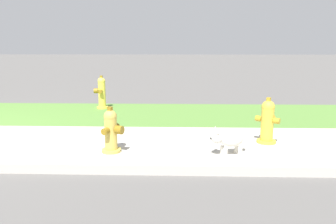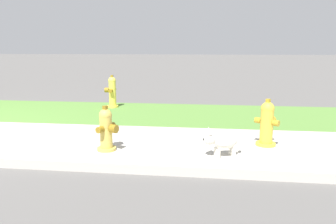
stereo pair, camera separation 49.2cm
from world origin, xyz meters
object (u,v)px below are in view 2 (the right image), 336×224
object	(u,v)px
fire_hydrant_mid_block	(106,130)
fire_hydrant_by_grass_verge	(267,124)
fire_hydrant_near_corner	(112,92)
small_white_dog	(222,141)

from	to	relation	value
fire_hydrant_mid_block	fire_hydrant_by_grass_verge	bearing A→B (deg)	123.78
fire_hydrant_by_grass_verge	fire_hydrant_near_corner	xyz separation A→B (m)	(-3.22, 2.81, 0.04)
fire_hydrant_mid_block	fire_hydrant_near_corner	size ratio (longest dim) A/B	0.82
fire_hydrant_by_grass_verge	fire_hydrant_mid_block	bearing A→B (deg)	-132.29
fire_hydrant_by_grass_verge	fire_hydrant_mid_block	distance (m)	2.37
fire_hydrant_mid_block	small_white_dog	size ratio (longest dim) A/B	1.30
fire_hydrant_near_corner	fire_hydrant_mid_block	bearing A→B (deg)	-163.48
fire_hydrant_near_corner	small_white_dog	distance (m)	4.27
fire_hydrant_by_grass_verge	fire_hydrant_near_corner	world-z (taller)	fire_hydrant_near_corner
fire_hydrant_mid_block	fire_hydrant_near_corner	xyz separation A→B (m)	(-0.92, 3.35, 0.07)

